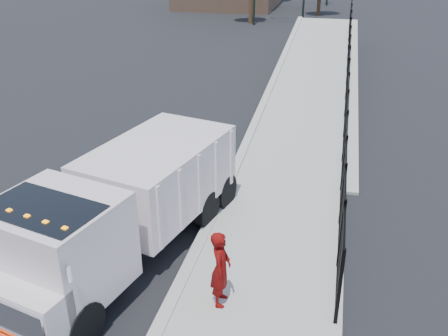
# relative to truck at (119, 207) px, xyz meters

# --- Properties ---
(ground) EXTENTS (120.00, 120.00, 0.00)m
(ground) POSITION_rel_truck_xyz_m (1.73, 0.77, -1.51)
(ground) COLOR black
(ground) RESTS_ON ground
(sidewalk) EXTENTS (3.55, 12.00, 0.12)m
(sidewalk) POSITION_rel_truck_xyz_m (3.65, -1.23, -1.45)
(sidewalk) COLOR #9E998E
(sidewalk) RESTS_ON ground
(curb) EXTENTS (0.30, 12.00, 0.16)m
(curb) POSITION_rel_truck_xyz_m (1.73, -1.23, -1.43)
(curb) COLOR #ADAAA3
(curb) RESTS_ON ground
(ramp) EXTENTS (3.95, 24.06, 3.19)m
(ramp) POSITION_rel_truck_xyz_m (3.85, 16.77, -1.51)
(ramp) COLOR #9E998E
(ramp) RESTS_ON ground
(iron_fence) EXTENTS (0.10, 28.00, 1.80)m
(iron_fence) POSITION_rel_truck_xyz_m (5.28, 12.77, -0.61)
(iron_fence) COLOR black
(iron_fence) RESTS_ON ground
(truck) EXTENTS (4.27, 8.22, 2.69)m
(truck) POSITION_rel_truck_xyz_m (0.00, 0.00, 0.00)
(truck) COLOR black
(truck) RESTS_ON ground
(worker) EXTENTS (0.47, 0.68, 1.78)m
(worker) POSITION_rel_truck_xyz_m (2.80, -1.14, -0.50)
(worker) COLOR #640706
(worker) RESTS_ON sidewalk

